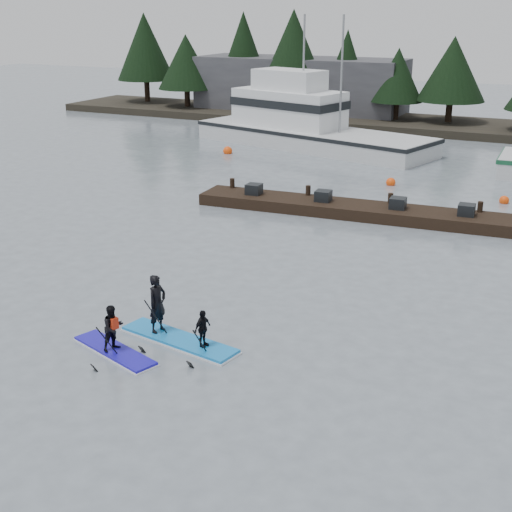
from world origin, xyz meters
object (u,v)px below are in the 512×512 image
at_px(fishing_boat_large, 306,136).
at_px(floating_dock, 365,211).
at_px(paddleboard_duo, 174,323).
at_px(paddleboard_solo, 114,336).

height_order(fishing_boat_large, floating_dock, fishing_boat_large).
distance_m(fishing_boat_large, floating_dock, 17.50).
xyz_separation_m(fishing_boat_large, floating_dock, (8.95, -15.03, -0.47)).
bearing_deg(paddleboard_duo, floating_dock, 96.25).
xyz_separation_m(fishing_boat_large, paddleboard_solo, (6.82, -31.26, -0.22)).
distance_m(fishing_boat_large, paddleboard_solo, 31.99).
height_order(fishing_boat_large, paddleboard_duo, fishing_boat_large).
bearing_deg(floating_dock, paddleboard_solo, -101.23).
xyz_separation_m(floating_dock, paddleboard_solo, (-2.14, -16.23, 0.25)).
height_order(fishing_boat_large, paddleboard_solo, fishing_boat_large).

